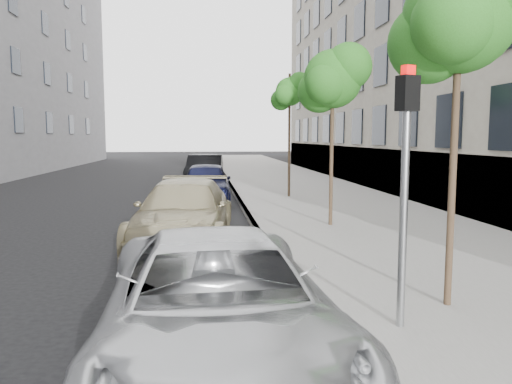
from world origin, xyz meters
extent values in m
plane|color=black|center=(0.00, 0.00, 0.00)|extent=(160.00, 160.00, 0.00)
cube|color=gray|center=(4.30, 24.00, 0.07)|extent=(6.40, 72.00, 0.14)
cube|color=#9E9B93|center=(1.18, 24.00, 0.07)|extent=(0.15, 72.00, 0.14)
cylinder|color=#38281C|center=(3.20, 1.50, 2.47)|extent=(0.10, 0.10, 4.66)
sphere|color=#27661A|center=(3.20, 1.50, 4.10)|extent=(1.50, 1.50, 1.50)
sphere|color=#27661A|center=(2.90, 1.75, 3.80)|extent=(1.13, 1.13, 1.13)
cylinder|color=#38281C|center=(3.20, 8.00, 2.43)|extent=(0.10, 0.10, 4.58)
sphere|color=#27661A|center=(3.20, 8.00, 4.02)|extent=(1.54, 1.54, 1.54)
sphere|color=#27661A|center=(3.55, 7.80, 4.32)|extent=(1.23, 1.23, 1.23)
sphere|color=#27661A|center=(2.90, 8.25, 3.72)|extent=(1.15, 1.15, 1.15)
cylinder|color=#38281C|center=(3.20, 14.50, 2.55)|extent=(0.10, 0.10, 4.82)
sphere|color=#27661A|center=(3.20, 14.50, 4.26)|extent=(1.11, 1.11, 1.11)
sphere|color=#27661A|center=(3.55, 14.30, 4.56)|extent=(0.89, 0.89, 0.89)
sphere|color=#27661A|center=(2.90, 14.75, 3.96)|extent=(0.83, 0.83, 0.83)
cylinder|color=#939699|center=(2.21, 0.79, 1.48)|extent=(0.10, 0.10, 2.68)
cube|color=black|center=(2.21, 0.79, 3.03)|extent=(0.29, 0.25, 0.42)
cube|color=red|center=(2.21, 0.79, 3.30)|extent=(0.17, 0.14, 0.12)
imported|color=silver|center=(-0.10, 0.10, 0.72)|extent=(2.66, 5.33, 1.45)
imported|color=tan|center=(-0.67, 6.52, 0.74)|extent=(2.60, 5.32, 1.49)
imported|color=black|center=(-0.10, 13.88, 0.77)|extent=(1.99, 4.60, 1.55)
imported|color=black|center=(-0.10, 19.97, 0.80)|extent=(2.03, 4.96, 1.60)
imported|color=#A4A7AB|center=(-0.10, 26.14, 0.71)|extent=(2.11, 4.94, 1.42)
camera|label=1|loc=(-0.24, -5.03, 2.51)|focal=35.00mm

